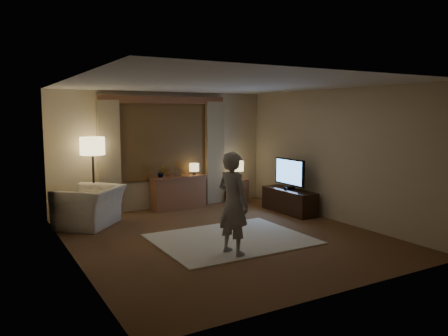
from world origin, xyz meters
TOP-DOWN VIEW (x-y plane):
  - room at (0.00, 0.50)m, footprint 5.04×5.54m
  - rug at (0.01, -0.20)m, footprint 2.50×2.00m
  - sideboard at (0.23, 2.50)m, footprint 1.20×0.40m
  - picture_frame at (0.23, 2.50)m, footprint 0.16×0.02m
  - plant at (-0.17, 2.50)m, footprint 0.16×0.13m
  - table_lamp_sideboard at (0.63, 2.50)m, footprint 0.22×0.22m
  - floor_lamp at (-1.65, 2.39)m, footprint 0.48×0.48m
  - armchair at (-1.85, 1.90)m, footprint 1.52×1.53m
  - side_table at (1.76, 2.45)m, footprint 0.40×0.40m
  - table_lamp_side at (1.76, 2.45)m, footprint 0.30×0.30m
  - tv_stand at (2.15, 0.95)m, footprint 0.45×1.40m
  - tv at (2.15, 0.95)m, footprint 0.23×0.92m
  - person at (-0.38, -0.90)m, footprint 0.51×0.64m

SIDE VIEW (x-z plane):
  - rug at x=0.01m, z-range 0.00..0.02m
  - tv_stand at x=2.15m, z-range 0.00..0.50m
  - side_table at x=1.76m, z-range 0.00..0.56m
  - sideboard at x=0.23m, z-range 0.00..0.70m
  - armchair at x=-1.85m, z-range 0.00..0.75m
  - person at x=-0.38m, z-range 0.02..1.57m
  - picture_frame at x=0.23m, z-range 0.70..0.90m
  - plant at x=-0.17m, z-range 0.70..1.00m
  - table_lamp_side at x=1.76m, z-range 0.65..1.09m
  - tv at x=2.15m, z-range 0.53..1.20m
  - table_lamp_sideboard at x=0.63m, z-range 0.75..1.05m
  - room at x=0.00m, z-range 0.01..2.65m
  - floor_lamp at x=-1.65m, z-range 0.56..2.23m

